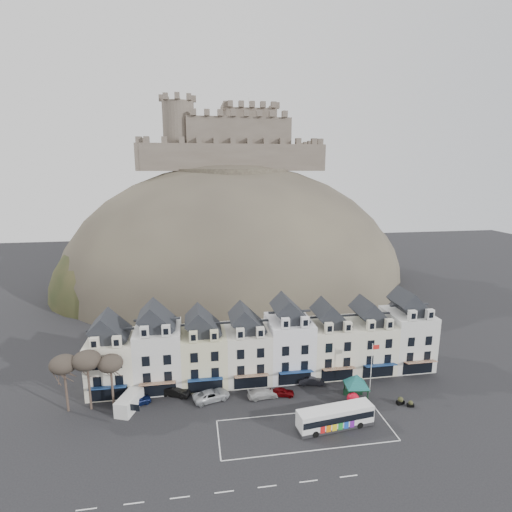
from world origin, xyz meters
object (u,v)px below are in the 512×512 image
Objects in this scene: white_van at (129,402)px; car_charcoal at (311,380)px; car_silver at (211,395)px; flagpole at (372,365)px; red_buoy at (353,400)px; car_black at (176,391)px; car_white at (263,393)px; car_maroon at (282,392)px; bus at (335,417)px; bus_shelter at (357,380)px; car_navy at (136,401)px.

white_van reaches higher than car_charcoal.
flagpole is at bearing -110.57° from car_silver.
red_buoy reaches higher than car_black.
white_van is at bearing 83.77° from car_white.
white_van is 26.82m from car_charcoal.
car_maroon is 5.72m from car_charcoal.
white_van is 0.99× the size of car_silver.
car_charcoal is (7.98, 2.37, 0.01)m from car_white.
bus is at bearing -138.79° from flagpole.
white_van is 18.74m from car_white.
bus_shelter is 2.76m from red_buoy.
car_white is at bearing -110.80° from car_silver.
bus is at bearing 3.18° from white_van.
red_buoy is 0.27× the size of flagpole.
bus is 2.27× the size of car_white.
car_white is 1.11× the size of car_charcoal.
car_charcoal is at bearing -66.30° from car_black.
red_buoy reaches higher than car_navy.
red_buoy is at bearing 36.73° from bus.
bus reaches higher than car_silver.
car_charcoal is at bearing 140.78° from bus_shelter.
bus_shelter is 7.62m from car_charcoal.
red_buoy is 10.18m from car_maroon.
bus_shelter is 13.55m from car_white.
car_charcoal is at bearing -111.60° from car_navy.
bus_shelter reaches higher than car_charcoal.
car_maroon is (-9.20, 4.32, -0.47)m from red_buoy.
bus_shelter is 31.36m from car_navy.
car_silver reaches higher than car_charcoal.
car_silver is (-23.52, 1.67, -3.69)m from flagpole.
red_buoy is at bearing -141.88° from flagpole.
bus is 27.90m from white_van.
red_buoy reaches higher than car_charcoal.
car_maroon is (21.52, 0.00, -0.47)m from white_van.
car_maroon is at bearing -75.19° from car_black.
flagpole reaches higher than car_white.
flagpole is 29.10m from car_black.
bus_shelter reaches higher than car_silver.
red_buoy is at bearing -120.61° from car_silver.
white_van is at bearing 115.06° from car_navy.
car_silver is at bearing 175.94° from flagpole.
car_silver is 1.29× the size of car_charcoal.
car_black is 15.55m from car_maroon.
red_buoy is at bearing 12.39° from white_van.
white_van is (-31.77, 2.78, -2.03)m from bus_shelter.
car_black is at bearing 100.41° from car_charcoal.
car_black is at bearing 164.47° from red_buoy.
bus reaches higher than car_black.
bus_shelter is 10.91m from car_maroon.
car_charcoal is at bearing -79.68° from car_white.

